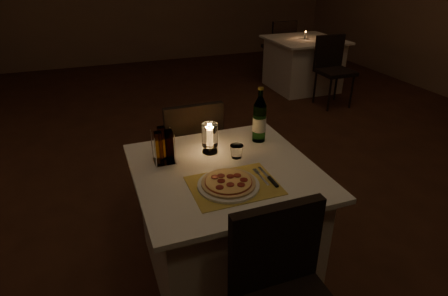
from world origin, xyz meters
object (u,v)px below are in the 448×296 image
object	(u,v)px
main_table	(225,221)
chair_far	(191,145)
hurricane_candle	(210,136)
plate	(228,185)
neighbor_table_right	(303,64)
pizza	(228,182)
chair_near	(284,287)
water_bottle	(259,120)
tumbler	(237,151)

from	to	relation	value
main_table	chair_far	xyz separation A→B (m)	(-0.00, 0.71, 0.18)
hurricane_candle	plate	bearing A→B (deg)	-94.79
plate	neighbor_table_right	distance (m)	4.10
pizza	neighbor_table_right	distance (m)	4.10
chair_near	water_bottle	xyz separation A→B (m)	(0.33, 0.98, 0.33)
hurricane_candle	neighbor_table_right	size ratio (longest dim) A/B	0.18
pizza	tumbler	xyz separation A→B (m)	(0.16, 0.28, 0.01)
main_table	tumbler	world-z (taller)	tumbler
pizza	neighbor_table_right	world-z (taller)	pizza
water_bottle	hurricane_candle	size ratio (longest dim) A/B	1.92
plate	water_bottle	world-z (taller)	water_bottle
pizza	neighbor_table_right	size ratio (longest dim) A/B	0.28
pizza	hurricane_candle	bearing A→B (deg)	85.23
plate	chair_far	bearing A→B (deg)	86.80
pizza	hurricane_candle	world-z (taller)	hurricane_candle
pizza	water_bottle	bearing A→B (deg)	49.59
chair_near	hurricane_candle	bearing A→B (deg)	91.02
chair_far	pizza	xyz separation A→B (m)	(-0.05, -0.89, 0.22)
chair_near	neighbor_table_right	xyz separation A→B (m)	(2.39, 3.81, -0.18)
chair_near	pizza	distance (m)	0.58
chair_near	chair_far	world-z (taller)	same
chair_near	plate	bearing A→B (deg)	95.35
plate	tumbler	world-z (taller)	tumbler
chair_near	neighbor_table_right	bearing A→B (deg)	57.82
hurricane_candle	chair_far	bearing A→B (deg)	88.08
main_table	water_bottle	world-z (taller)	water_bottle
water_bottle	hurricane_candle	distance (m)	0.35
tumbler	water_bottle	world-z (taller)	water_bottle
tumbler	neighbor_table_right	distance (m)	3.79
hurricane_candle	tumbler	bearing A→B (deg)	-43.41
tumbler	hurricane_candle	bearing A→B (deg)	136.59
plate	pizza	bearing A→B (deg)	38.28
tumbler	chair_near	bearing A→B (deg)	-97.61
water_bottle	neighbor_table_right	size ratio (longest dim) A/B	0.35
pizza	plate	bearing A→B (deg)	-141.72
plate	neighbor_table_right	bearing A→B (deg)	53.24
chair_far	tumbler	xyz separation A→B (m)	(0.11, -0.61, 0.23)
pizza	hurricane_candle	distance (m)	0.41
plate	water_bottle	size ratio (longest dim) A/B	0.90
chair_far	tumbler	distance (m)	0.66
pizza	neighbor_table_right	bearing A→B (deg)	53.24
water_bottle	pizza	bearing A→B (deg)	-130.41
pizza	water_bottle	world-z (taller)	water_bottle
main_table	tumbler	size ratio (longest dim) A/B	12.66
chair_far	tumbler	size ratio (longest dim) A/B	11.39
chair_far	water_bottle	world-z (taller)	water_bottle
chair_far	tumbler	bearing A→B (deg)	-79.94
main_table	chair_near	distance (m)	0.74
main_table	neighbor_table_right	xyz separation A→B (m)	(2.39, 3.09, 0.00)
main_table	chair_near	bearing A→B (deg)	-90.00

